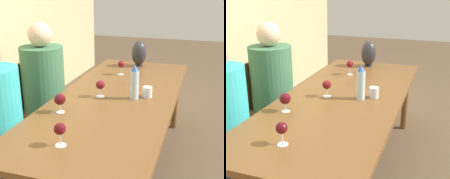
% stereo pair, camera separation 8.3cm
% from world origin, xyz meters
% --- Properties ---
extents(ground_plane, '(14.00, 14.00, 0.00)m').
position_xyz_m(ground_plane, '(0.00, 0.00, 0.00)').
color(ground_plane, brown).
extents(dining_table, '(2.38, 0.95, 0.73)m').
position_xyz_m(dining_table, '(0.00, 0.00, 0.66)').
color(dining_table, brown).
rests_on(dining_table, ground_plane).
extents(water_bottle, '(0.07, 0.07, 0.28)m').
position_xyz_m(water_bottle, '(-0.01, -0.15, 0.87)').
color(water_bottle, silver).
rests_on(water_bottle, dining_table).
extents(water_tumbler, '(0.08, 0.08, 0.09)m').
position_xyz_m(water_tumbler, '(0.06, -0.24, 0.77)').
color(water_tumbler, silver).
rests_on(water_tumbler, dining_table).
extents(vase, '(0.16, 0.16, 0.28)m').
position_xyz_m(vase, '(0.99, 0.04, 0.88)').
color(vase, '#2D2D33').
rests_on(vase, dining_table).
extents(wine_glass_0, '(0.07, 0.07, 0.14)m').
position_xyz_m(wine_glass_0, '(-0.05, 0.12, 0.83)').
color(wine_glass_0, silver).
rests_on(wine_glass_0, dining_table).
extents(wine_glass_1, '(0.07, 0.07, 0.14)m').
position_xyz_m(wine_glass_1, '(-0.87, 0.07, 0.83)').
color(wine_glass_1, silver).
rests_on(wine_glass_1, dining_table).
extents(wine_glass_2, '(0.08, 0.08, 0.14)m').
position_xyz_m(wine_glass_2, '(-0.43, 0.29, 0.83)').
color(wine_glass_2, silver).
rests_on(wine_glass_2, dining_table).
extents(wine_glass_3, '(0.07, 0.07, 0.14)m').
position_xyz_m(wine_glass_3, '(0.62, 0.14, 0.83)').
color(wine_glass_3, silver).
rests_on(wine_glass_3, dining_table).
extents(chair_far, '(0.44, 0.44, 0.90)m').
position_xyz_m(chair_far, '(0.18, 0.84, 0.49)').
color(chair_far, brown).
rests_on(chair_far, ground_plane).
extents(person_far, '(0.40, 0.40, 1.28)m').
position_xyz_m(person_far, '(0.18, 0.75, 0.67)').
color(person_far, '#2D2D38').
rests_on(person_far, ground_plane).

